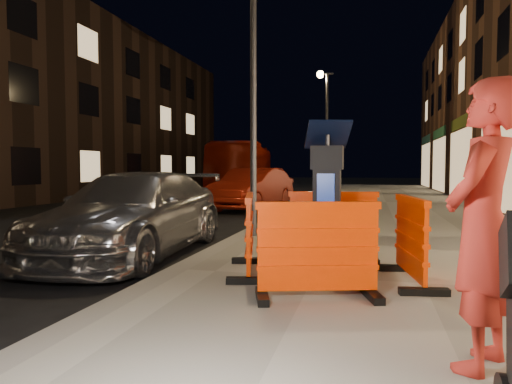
% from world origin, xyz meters
% --- Properties ---
extents(ground_plane, '(120.00, 120.00, 0.00)m').
position_xyz_m(ground_plane, '(0.00, 0.00, 0.00)').
color(ground_plane, black).
rests_on(ground_plane, ground).
extents(sidewalk, '(6.00, 60.00, 0.15)m').
position_xyz_m(sidewalk, '(3.00, 0.00, 0.07)').
color(sidewalk, gray).
rests_on(sidewalk, ground).
extents(kerb, '(0.30, 60.00, 0.15)m').
position_xyz_m(kerb, '(0.00, 0.00, 0.07)').
color(kerb, slate).
rests_on(kerb, ground).
extents(parking_kiosk, '(0.65, 0.65, 1.74)m').
position_xyz_m(parking_kiosk, '(1.91, 0.03, 1.02)').
color(parking_kiosk, black).
rests_on(parking_kiosk, sidewalk).
extents(barrier_front, '(1.34, 0.85, 0.97)m').
position_xyz_m(barrier_front, '(1.91, -0.92, 0.64)').
color(barrier_front, '#FF3800').
rests_on(barrier_front, sidewalk).
extents(barrier_back, '(1.31, 0.70, 0.97)m').
position_xyz_m(barrier_back, '(1.91, 0.98, 0.64)').
color(barrier_back, '#FF3800').
rests_on(barrier_back, sidewalk).
extents(barrier_kerbside, '(0.79, 1.33, 0.97)m').
position_xyz_m(barrier_kerbside, '(0.96, 0.03, 0.64)').
color(barrier_kerbside, '#FF3800').
rests_on(barrier_kerbside, sidewalk).
extents(barrier_bldgside, '(0.72, 1.31, 0.97)m').
position_xyz_m(barrier_bldgside, '(2.86, 0.03, 0.64)').
color(barrier_bldgside, '#FF3800').
rests_on(barrier_bldgside, sidewalk).
extents(car_silver, '(2.14, 4.83, 1.38)m').
position_xyz_m(car_silver, '(-1.42, 1.48, 0.00)').
color(car_silver, '#A9A9AE').
rests_on(car_silver, ground).
extents(car_red, '(2.22, 4.55, 1.44)m').
position_xyz_m(car_red, '(-1.55, 9.85, 0.00)').
color(car_red, maroon).
rests_on(car_red, ground).
extents(bus_doubledecker, '(3.74, 10.34, 2.82)m').
position_xyz_m(bus_doubledecker, '(-4.58, 19.49, 0.00)').
color(bus_doubledecker, maroon).
rests_on(bus_doubledecker, ground).
extents(man, '(0.72, 0.82, 1.88)m').
position_xyz_m(man, '(3.11, -2.20, 1.09)').
color(man, '#B4271E').
rests_on(man, sidewalk).
extents(street_lamp_mid, '(0.12, 0.12, 6.00)m').
position_xyz_m(street_lamp_mid, '(0.25, 3.00, 3.15)').
color(street_lamp_mid, '#3F3F44').
rests_on(street_lamp_mid, sidewalk).
extents(street_lamp_far, '(0.12, 0.12, 6.00)m').
position_xyz_m(street_lamp_far, '(0.25, 18.00, 3.15)').
color(street_lamp_far, '#3F3F44').
rests_on(street_lamp_far, sidewalk).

